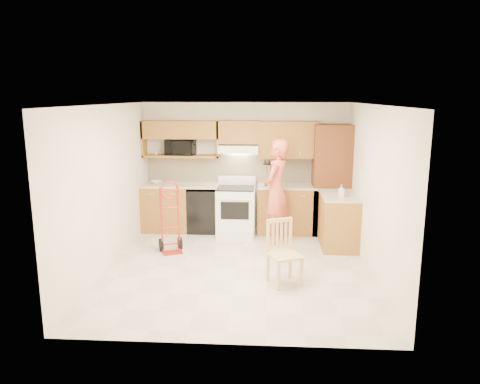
# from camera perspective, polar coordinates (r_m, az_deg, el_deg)

# --- Properties ---
(floor) EXTENTS (4.00, 4.50, 0.02)m
(floor) POSITION_cam_1_polar(r_m,az_deg,el_deg) (7.24, -0.25, -9.46)
(floor) COLOR #BCB29E
(floor) RESTS_ON ground
(ceiling) EXTENTS (4.00, 4.50, 0.02)m
(ceiling) POSITION_cam_1_polar(r_m,az_deg,el_deg) (6.74, -0.27, 10.91)
(ceiling) COLOR white
(ceiling) RESTS_ON ground
(wall_back) EXTENTS (4.00, 0.02, 2.50)m
(wall_back) POSITION_cam_1_polar(r_m,az_deg,el_deg) (9.10, 0.68, 3.22)
(wall_back) COLOR #F6EECD
(wall_back) RESTS_ON ground
(wall_front) EXTENTS (4.00, 0.02, 2.50)m
(wall_front) POSITION_cam_1_polar(r_m,az_deg,el_deg) (4.70, -2.08, -5.19)
(wall_front) COLOR #F6EECD
(wall_front) RESTS_ON ground
(wall_left) EXTENTS (0.02, 4.50, 2.50)m
(wall_left) POSITION_cam_1_polar(r_m,az_deg,el_deg) (7.29, -16.22, 0.54)
(wall_left) COLOR #F6EECD
(wall_left) RESTS_ON ground
(wall_right) EXTENTS (0.02, 4.50, 2.50)m
(wall_right) POSITION_cam_1_polar(r_m,az_deg,el_deg) (7.04, 16.29, 0.14)
(wall_right) COLOR #F6EECD
(wall_right) RESTS_ON ground
(backsplash) EXTENTS (3.92, 0.03, 0.55)m
(backsplash) POSITION_cam_1_polar(r_m,az_deg,el_deg) (9.08, 0.67, 2.88)
(backsplash) COLOR beige
(backsplash) RESTS_ON wall_back
(lower_cab_left) EXTENTS (0.90, 0.60, 0.90)m
(lower_cab_left) POSITION_cam_1_polar(r_m,az_deg,el_deg) (9.17, -9.16, -1.98)
(lower_cab_left) COLOR #AC7122
(lower_cab_left) RESTS_ON ground
(dishwasher) EXTENTS (0.60, 0.60, 0.85)m
(dishwasher) POSITION_cam_1_polar(r_m,az_deg,el_deg) (9.04, -4.51, -2.22)
(dishwasher) COLOR black
(dishwasher) RESTS_ON ground
(lower_cab_right) EXTENTS (1.14, 0.60, 0.90)m
(lower_cab_right) POSITION_cam_1_polar(r_m,az_deg,el_deg) (8.95, 5.89, -2.22)
(lower_cab_right) COLOR #AC7122
(lower_cab_right) RESTS_ON ground
(countertop_left) EXTENTS (1.50, 0.63, 0.04)m
(countertop_left) POSITION_cam_1_polar(r_m,az_deg,el_deg) (9.00, -7.40, 0.89)
(countertop_left) COLOR #BAAE94
(countertop_left) RESTS_ON lower_cab_left
(countertop_right) EXTENTS (1.14, 0.63, 0.04)m
(countertop_right) POSITION_cam_1_polar(r_m,az_deg,el_deg) (8.85, 5.95, 0.74)
(countertop_right) COLOR #BAAE94
(countertop_right) RESTS_ON lower_cab_right
(cab_return_right) EXTENTS (0.60, 1.00, 0.90)m
(cab_return_right) POSITION_cam_1_polar(r_m,az_deg,el_deg) (8.27, 12.15, -3.63)
(cab_return_right) COLOR #AC7122
(cab_return_right) RESTS_ON ground
(countertop_return) EXTENTS (0.63, 1.00, 0.04)m
(countertop_return) POSITION_cam_1_polar(r_m,az_deg,el_deg) (8.16, 12.29, -0.44)
(countertop_return) COLOR #BAAE94
(countertop_return) RESTS_ON cab_return_right
(pantry_tall) EXTENTS (0.70, 0.60, 2.10)m
(pantry_tall) POSITION_cam_1_polar(r_m,az_deg,el_deg) (8.90, 11.25, 1.48)
(pantry_tall) COLOR #5C2F17
(pantry_tall) RESTS_ON ground
(upper_cab_left) EXTENTS (1.50, 0.33, 0.34)m
(upper_cab_left) POSITION_cam_1_polar(r_m,az_deg,el_deg) (9.00, -7.42, 7.70)
(upper_cab_left) COLOR #AC7122
(upper_cab_left) RESTS_ON wall_back
(upper_shelf_mw) EXTENTS (1.50, 0.33, 0.04)m
(upper_shelf_mw) POSITION_cam_1_polar(r_m,az_deg,el_deg) (9.05, -7.33, 4.48)
(upper_shelf_mw) COLOR #AC7122
(upper_shelf_mw) RESTS_ON wall_back
(upper_cab_center) EXTENTS (0.76, 0.33, 0.44)m
(upper_cab_center) POSITION_cam_1_polar(r_m,az_deg,el_deg) (8.86, -0.15, 7.47)
(upper_cab_center) COLOR #AC7122
(upper_cab_center) RESTS_ON wall_back
(upper_cab_right) EXTENTS (1.14, 0.33, 0.70)m
(upper_cab_right) POSITION_cam_1_polar(r_m,az_deg,el_deg) (8.86, 6.04, 6.50)
(upper_cab_right) COLOR #AC7122
(upper_cab_right) RESTS_ON wall_back
(range_hood) EXTENTS (0.76, 0.46, 0.14)m
(range_hood) POSITION_cam_1_polar(r_m,az_deg,el_deg) (8.82, -0.17, 5.43)
(range_hood) COLOR white
(range_hood) RESTS_ON wall_back
(knife_strip) EXTENTS (0.40, 0.05, 0.29)m
(knife_strip) POSITION_cam_1_polar(r_m,az_deg,el_deg) (9.04, 4.15, 3.06)
(knife_strip) COLOR black
(knife_strip) RESTS_ON backsplash
(microwave) EXTENTS (0.58, 0.42, 0.31)m
(microwave) POSITION_cam_1_polar(r_m,az_deg,el_deg) (9.03, -7.42, 5.56)
(microwave) COLOR black
(microwave) RESTS_ON upper_shelf_mw
(range) EXTENTS (0.73, 0.96, 1.08)m
(range) POSITION_cam_1_polar(r_m,az_deg,el_deg) (8.76, -0.53, -1.88)
(range) COLOR white
(range) RESTS_ON ground
(person) EXTENTS (0.66, 0.80, 1.88)m
(person) POSITION_cam_1_polar(r_m,az_deg,el_deg) (8.25, 4.51, 0.09)
(person) COLOR #D75A3C
(person) RESTS_ON ground
(hand_truck) EXTENTS (0.55, 0.53, 1.11)m
(hand_truck) POSITION_cam_1_polar(r_m,az_deg,el_deg) (7.85, -8.62, -3.52)
(hand_truck) COLOR #A91F18
(hand_truck) RESTS_ON ground
(dining_chair) EXTENTS (0.56, 0.58, 0.92)m
(dining_chair) POSITION_cam_1_polar(r_m,az_deg,el_deg) (6.52, 5.60, -7.58)
(dining_chair) COLOR #E1B579
(dining_chair) RESTS_ON ground
(soap_bottle) EXTENTS (0.11, 0.11, 0.21)m
(soap_bottle) POSITION_cam_1_polar(r_m,az_deg,el_deg) (7.98, 12.50, 0.18)
(soap_bottle) COLOR white
(soap_bottle) RESTS_ON countertop_return
(bowl) EXTENTS (0.27, 0.27, 0.05)m
(bowl) POSITION_cam_1_polar(r_m,az_deg,el_deg) (9.10, -10.35, 1.21)
(bowl) COLOR white
(bowl) RESTS_ON countertop_left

